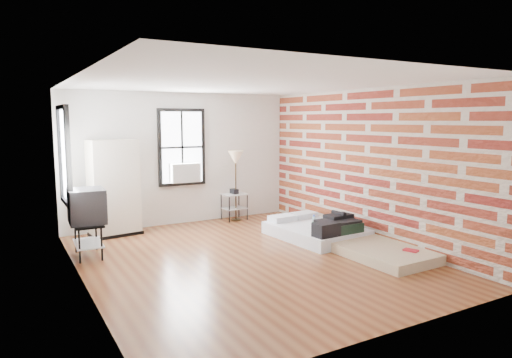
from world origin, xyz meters
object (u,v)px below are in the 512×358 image
tv_stand (87,208)px  wardrobe (114,188)px  side_table (234,199)px  mattress_main (316,230)px  floor_lamp (236,161)px  mattress_bare (364,244)px

tv_stand → wardrobe: bearing=63.4°
wardrobe → side_table: wardrobe is taller
mattress_main → floor_lamp: 2.51m
side_table → floor_lamp: size_ratio=0.45×
mattress_main → mattress_bare: mattress_main is taller
side_table → wardrobe: bearing=-178.5°
mattress_main → floor_lamp: (-0.62, 2.14, 1.17)m
side_table → floor_lamp: bearing=-86.0°
mattress_main → wardrobe: (-3.26, 2.14, 0.77)m
side_table → tv_stand: (-3.34, -1.30, 0.33)m
floor_lamp → tv_stand: (-3.34, -1.23, -0.52)m
mattress_main → side_table: bearing=101.8°
wardrobe → mattress_bare: bearing=-50.7°
mattress_main → floor_lamp: bearing=102.1°
mattress_main → mattress_bare: size_ratio=0.88×
mattress_main → side_table: side_table is taller
mattress_bare → floor_lamp: bearing=102.2°
mattress_bare → wardrobe: wardrobe is taller
mattress_bare → side_table: side_table is taller
mattress_bare → side_table: (-0.80, 3.32, 0.34)m
mattress_bare → floor_lamp: (-0.79, 3.25, 1.19)m
mattress_bare → side_table: 3.43m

